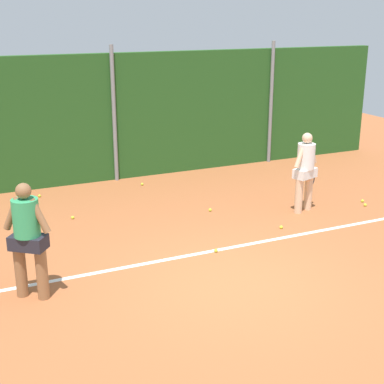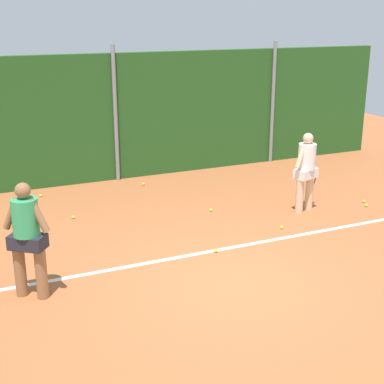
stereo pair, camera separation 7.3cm
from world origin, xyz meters
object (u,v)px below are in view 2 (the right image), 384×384
(player_foreground_near, at_px, (27,234))
(tennis_ball_8, at_px, (216,251))
(tennis_ball_9, at_px, (211,210))
(tennis_ball_6, at_px, (366,205))
(tennis_ball_1, at_px, (41,195))
(tennis_ball_7, at_px, (73,217))
(tennis_ball_0, at_px, (282,227))
(tennis_ball_3, at_px, (143,184))
(tennis_ball_4, at_px, (309,174))
(player_midcourt, at_px, (306,168))
(tennis_ball_5, at_px, (364,201))

(player_foreground_near, relative_size, tennis_ball_8, 27.14)
(tennis_ball_8, distance_m, tennis_ball_9, 2.15)
(tennis_ball_6, relative_size, tennis_ball_8, 1.00)
(tennis_ball_1, bearing_deg, tennis_ball_7, -77.65)
(tennis_ball_0, relative_size, tennis_ball_7, 1.00)
(tennis_ball_8, bearing_deg, tennis_ball_6, 11.70)
(tennis_ball_1, bearing_deg, tennis_ball_0, -44.70)
(player_foreground_near, height_order, tennis_ball_3, player_foreground_near)
(player_foreground_near, relative_size, tennis_ball_1, 27.14)
(tennis_ball_4, bearing_deg, player_midcourt, -127.51)
(player_midcourt, distance_m, tennis_ball_1, 6.08)
(tennis_ball_5, relative_size, tennis_ball_6, 1.00)
(tennis_ball_3, relative_size, tennis_ball_7, 1.00)
(player_foreground_near, xyz_separation_m, tennis_ball_3, (3.38, 4.69, -0.97))
(tennis_ball_1, relative_size, tennis_ball_7, 1.00)
(player_midcourt, relative_size, tennis_ball_1, 25.99)
(tennis_ball_6, bearing_deg, tennis_ball_1, 150.75)
(player_foreground_near, distance_m, tennis_ball_6, 7.52)
(tennis_ball_0, relative_size, tennis_ball_3, 1.00)
(player_midcourt, distance_m, tennis_ball_3, 4.18)
(tennis_ball_0, distance_m, tennis_ball_1, 5.67)
(tennis_ball_4, relative_size, tennis_ball_5, 1.00)
(tennis_ball_8, bearing_deg, player_midcourt, 23.65)
(tennis_ball_1, xyz_separation_m, tennis_ball_3, (2.48, -0.11, 0.00))
(tennis_ball_1, bearing_deg, player_midcourt, -33.23)
(player_foreground_near, xyz_separation_m, tennis_ball_5, (7.50, 1.42, -0.97))
(tennis_ball_0, xyz_separation_m, tennis_ball_6, (2.43, 0.37, 0.00))
(tennis_ball_3, bearing_deg, tennis_ball_6, -41.44)
(tennis_ball_3, bearing_deg, tennis_ball_7, -142.14)
(tennis_ball_1, height_order, tennis_ball_3, same)
(tennis_ball_0, bearing_deg, tennis_ball_8, -164.00)
(player_midcourt, xyz_separation_m, tennis_ball_0, (-1.00, -0.69, -0.93))
(tennis_ball_1, distance_m, tennis_ball_6, 7.40)
(tennis_ball_0, relative_size, tennis_ball_1, 1.00)
(tennis_ball_3, bearing_deg, player_foreground_near, -125.83)
(tennis_ball_4, bearing_deg, tennis_ball_8, -142.01)
(tennis_ball_0, height_order, tennis_ball_4, same)
(tennis_ball_0, bearing_deg, tennis_ball_7, 148.36)
(tennis_ball_6, distance_m, tennis_ball_8, 4.21)
(tennis_ball_5, height_order, tennis_ball_7, same)
(player_foreground_near, bearing_deg, tennis_ball_6, -133.24)
(tennis_ball_3, xyz_separation_m, tennis_ball_9, (0.71, -2.39, 0.00))
(tennis_ball_0, xyz_separation_m, tennis_ball_3, (-1.55, 3.88, 0.00))
(tennis_ball_0, bearing_deg, tennis_ball_3, 111.75)
(tennis_ball_0, relative_size, tennis_ball_6, 1.00)
(player_midcourt, height_order, tennis_ball_1, player_midcourt)
(tennis_ball_6, xyz_separation_m, tennis_ball_7, (-6.08, 1.88, 0.00))
(player_foreground_near, height_order, tennis_ball_8, player_foreground_near)
(tennis_ball_6, bearing_deg, player_foreground_near, -170.91)
(player_foreground_near, bearing_deg, tennis_ball_3, -88.15)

